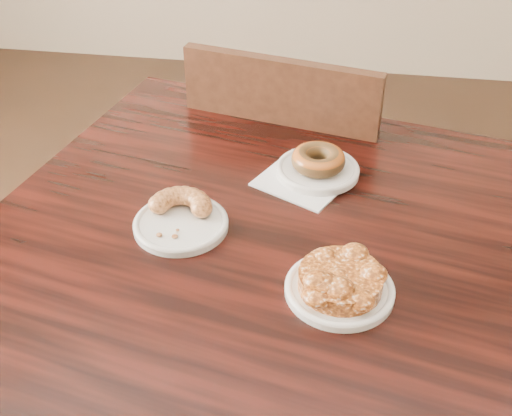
# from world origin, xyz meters

# --- Properties ---
(cafe_table) EXTENTS (1.19, 1.19, 0.75)m
(cafe_table) POSITION_xyz_m (-0.21, 0.15, 0.38)
(cafe_table) COLOR black
(cafe_table) RESTS_ON floor
(chair_far) EXTENTS (0.58, 0.58, 0.90)m
(chair_far) POSITION_xyz_m (-0.19, 0.76, 0.45)
(chair_far) COLOR black
(chair_far) RESTS_ON floor
(napkin) EXTENTS (0.21, 0.21, 0.00)m
(napkin) POSITION_xyz_m (-0.15, 0.33, 0.75)
(napkin) COLOR white
(napkin) RESTS_ON cafe_table
(plate_donut) EXTENTS (0.17, 0.17, 0.01)m
(plate_donut) POSITION_xyz_m (-0.13, 0.36, 0.76)
(plate_donut) COLOR silver
(plate_donut) RESTS_ON napkin
(plate_cruller) EXTENTS (0.17, 0.17, 0.01)m
(plate_cruller) POSITION_xyz_m (-0.36, 0.15, 0.76)
(plate_cruller) COLOR silver
(plate_cruller) RESTS_ON cafe_table
(plate_fritter) EXTENTS (0.17, 0.17, 0.01)m
(plate_fritter) POSITION_xyz_m (-0.07, 0.03, 0.76)
(plate_fritter) COLOR white
(plate_fritter) RESTS_ON cafe_table
(glazed_donut) EXTENTS (0.11, 0.11, 0.04)m
(glazed_donut) POSITION_xyz_m (-0.13, 0.36, 0.78)
(glazed_donut) COLOR #8F3C14
(glazed_donut) RESTS_ON plate_donut
(apple_fritter) EXTENTS (0.18, 0.18, 0.04)m
(apple_fritter) POSITION_xyz_m (-0.07, 0.03, 0.78)
(apple_fritter) COLOR #471D07
(apple_fritter) RESTS_ON plate_fritter
(cruller_fragment) EXTENTS (0.13, 0.13, 0.04)m
(cruller_fragment) POSITION_xyz_m (-0.36, 0.15, 0.78)
(cruller_fragment) COLOR #5D3012
(cruller_fragment) RESTS_ON plate_cruller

